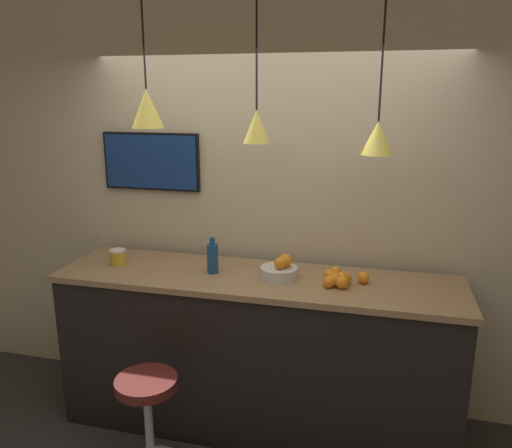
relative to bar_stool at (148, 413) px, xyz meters
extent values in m
cube|color=beige|center=(0.50, 1.06, 1.03)|extent=(8.00, 0.06, 2.90)
cube|color=black|center=(0.50, 0.62, 0.11)|extent=(2.59, 0.63, 1.06)
cube|color=#99754C|center=(0.50, 0.62, 0.66)|extent=(2.63, 0.67, 0.04)
cylinder|color=#B7B7BC|center=(0.00, 0.00, -0.11)|extent=(0.05, 0.05, 0.57)
cylinder|color=#5B1E19|center=(0.00, 0.00, 0.20)|extent=(0.36, 0.36, 0.06)
cylinder|color=beige|center=(0.65, 0.61, 0.72)|extent=(0.24, 0.24, 0.08)
sphere|color=orange|center=(0.67, 0.58, 0.79)|extent=(0.08, 0.08, 0.08)
sphere|color=orange|center=(0.68, 0.65, 0.79)|extent=(0.07, 0.07, 0.07)
sphere|color=orange|center=(0.69, 0.63, 0.80)|extent=(0.09, 0.09, 0.09)
sphere|color=orange|center=(1.18, 0.66, 0.72)|extent=(0.07, 0.07, 0.07)
sphere|color=orange|center=(1.01, 0.57, 0.72)|extent=(0.09, 0.09, 0.09)
sphere|color=orange|center=(0.97, 0.66, 0.72)|extent=(0.07, 0.07, 0.07)
sphere|color=orange|center=(1.07, 0.62, 0.72)|extent=(0.07, 0.07, 0.07)
sphere|color=orange|center=(0.99, 0.66, 0.71)|extent=(0.07, 0.07, 0.07)
sphere|color=orange|center=(0.98, 0.53, 0.72)|extent=(0.07, 0.07, 0.07)
sphere|color=orange|center=(1.06, 0.54, 0.72)|extent=(0.08, 0.08, 0.08)
sphere|color=orange|center=(1.00, 0.72, 0.72)|extent=(0.07, 0.07, 0.07)
sphere|color=orange|center=(1.04, 0.62, 0.72)|extent=(0.07, 0.07, 0.07)
sphere|color=orange|center=(1.05, 0.61, 0.72)|extent=(0.08, 0.08, 0.08)
cylinder|color=navy|center=(0.21, 0.61, 0.78)|extent=(0.07, 0.07, 0.19)
cylinder|color=navy|center=(0.21, 0.61, 0.90)|extent=(0.03, 0.03, 0.05)
cylinder|color=gold|center=(-0.48, 0.61, 0.73)|extent=(0.11, 0.11, 0.10)
cylinder|color=white|center=(-0.48, 0.61, 0.78)|extent=(0.11, 0.11, 0.01)
cylinder|color=black|center=(-0.21, 0.63, 2.12)|extent=(0.01, 0.01, 0.53)
cone|color=#EAD14C|center=(-0.21, 0.63, 1.73)|extent=(0.20, 0.20, 0.24)
sphere|color=#F9EFCC|center=(-0.21, 0.63, 1.63)|extent=(0.04, 0.04, 0.04)
cylinder|color=black|center=(0.50, 0.63, 2.06)|extent=(0.01, 0.01, 0.65)
cone|color=#EAD14C|center=(0.50, 0.63, 1.63)|extent=(0.16, 0.16, 0.20)
sphere|color=#F9EFCC|center=(0.50, 0.63, 1.55)|extent=(0.04, 0.04, 0.04)
cylinder|color=black|center=(1.21, 0.63, 2.03)|extent=(0.01, 0.01, 0.71)
cone|color=#EAD14C|center=(1.21, 0.63, 1.58)|extent=(0.19, 0.19, 0.19)
sphere|color=#F9EFCC|center=(1.21, 0.63, 1.50)|extent=(0.04, 0.04, 0.04)
cube|color=black|center=(-0.39, 1.01, 1.35)|extent=(0.74, 0.04, 0.42)
cube|color=navy|center=(-0.39, 0.99, 1.35)|extent=(0.71, 0.01, 0.39)
camera|label=1|loc=(1.24, -2.33, 1.83)|focal=35.00mm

